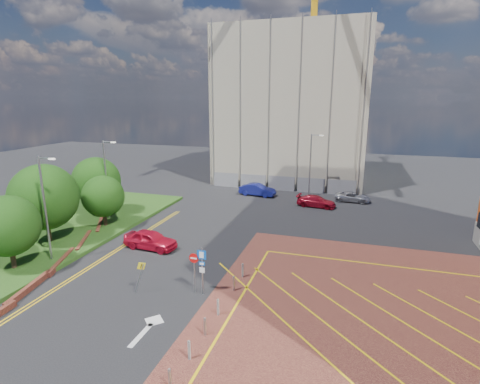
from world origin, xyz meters
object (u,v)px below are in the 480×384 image
at_px(tree_a, 8,226).
at_px(car_red_back, 316,201).
at_px(sign_cluster, 199,266).
at_px(car_red_left, 150,240).
at_px(lamp_back, 311,163).
at_px(lamp_left_near, 45,205).
at_px(lamp_left_far, 107,177).
at_px(tree_c, 103,196).
at_px(car_silver_back, 353,197).
at_px(tree_d, 96,181).
at_px(car_blue_back, 257,190).
at_px(warning_sign, 140,274).
at_px(tree_b, 44,197).

distance_m(tree_a, car_red_back, 30.59).
distance_m(sign_cluster, car_red_left, 9.08).
relative_size(lamp_back, sign_cluster, 2.50).
distance_m(lamp_left_near, lamp_left_far, 10.20).
distance_m(tree_c, lamp_left_far, 2.65).
bearing_deg(car_silver_back, tree_d, 121.54).
height_order(tree_a, tree_d, tree_d).
bearing_deg(car_blue_back, lamp_left_near, 164.57).
xyz_separation_m(warning_sign, car_red_left, (-3.32, 6.91, -0.64)).
bearing_deg(tree_d, car_red_back, 25.53).
height_order(lamp_left_far, sign_cluster, lamp_left_far).
bearing_deg(car_red_left, tree_a, 136.86).
distance_m(tree_b, sign_cluster, 16.46).
xyz_separation_m(lamp_back, sign_cluster, (-3.78, -27.02, -2.41)).
relative_size(lamp_back, car_red_left, 1.74).
bearing_deg(car_silver_back, car_red_left, 144.79).
xyz_separation_m(tree_b, tree_c, (2.00, 5.00, -1.04)).
distance_m(lamp_left_near, car_blue_back, 26.66).
bearing_deg(lamp_left_near, tree_a, -128.30).
xyz_separation_m(lamp_left_far, car_red_left, (7.79, -5.26, -3.88)).
bearing_deg(tree_c, lamp_left_near, -82.31).
relative_size(lamp_left_far, lamp_back, 1.00).
bearing_deg(tree_b, car_red_left, 11.08).
bearing_deg(lamp_left_far, sign_cluster, -36.82).
xyz_separation_m(tree_c, lamp_back, (17.58, 18.00, 1.17)).
height_order(sign_cluster, car_red_back, sign_cluster).
height_order(lamp_back, warning_sign, lamp_back).
xyz_separation_m(lamp_back, car_silver_back, (5.35, -1.00, -3.78)).
distance_m(tree_d, sign_cluster, 20.74).
xyz_separation_m(tree_b, warning_sign, (12.19, -5.17, -2.81)).
relative_size(tree_b, lamp_back, 0.84).
height_order(lamp_left_near, car_blue_back, lamp_left_near).
relative_size(tree_a, car_blue_back, 1.16).
distance_m(lamp_left_near, warning_sign, 9.91).
height_order(lamp_left_far, lamp_back, lamp_left_far).
height_order(warning_sign, car_silver_back, warning_sign).
relative_size(tree_c, car_blue_back, 1.05).
distance_m(lamp_left_near, car_red_back, 28.20).
xyz_separation_m(tree_b, tree_d, (-1.00, 8.00, -0.37)).
bearing_deg(tree_b, tree_c, 68.20).
bearing_deg(tree_b, lamp_left_far, 81.23).
height_order(lamp_left_near, car_red_left, lamp_left_near).
height_order(tree_b, sign_cluster, tree_b).
height_order(tree_d, lamp_back, lamp_back).
distance_m(lamp_back, car_red_back, 6.01).
bearing_deg(tree_a, tree_d, 100.89).
height_order(sign_cluster, car_silver_back, sign_cluster).
relative_size(tree_d, warning_sign, 2.72).
relative_size(lamp_left_near, sign_cluster, 2.50).
relative_size(tree_c, car_red_back, 1.09).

